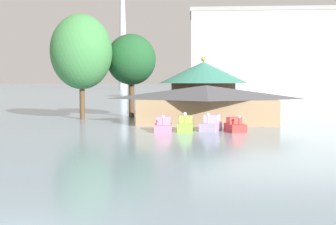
% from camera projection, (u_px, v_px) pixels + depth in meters
% --- Properties ---
extents(pedal_boat_pink, '(1.79, 3.08, 1.68)m').
position_uv_depth(pedal_boat_pink, '(163.00, 125.00, 38.96)').
color(pedal_boat_pink, pink).
rests_on(pedal_boat_pink, ground).
extents(pedal_boat_lime, '(1.51, 3.04, 1.92)m').
position_uv_depth(pedal_boat_lime, '(186.00, 125.00, 39.09)').
color(pedal_boat_lime, '#8CCC3F').
rests_on(pedal_boat_lime, ground).
extents(pedal_boat_lavender, '(2.38, 3.26, 1.83)m').
position_uv_depth(pedal_boat_lavender, '(211.00, 124.00, 39.53)').
color(pedal_boat_lavender, '#B299D8').
rests_on(pedal_boat_lavender, ground).
extents(pedal_boat_red, '(2.04, 2.68, 1.66)m').
position_uv_depth(pedal_boat_red, '(235.00, 126.00, 38.58)').
color(pedal_boat_red, red).
rests_on(pedal_boat_red, ground).
extents(boathouse, '(16.55, 9.00, 4.38)m').
position_uv_depth(boathouse, '(206.00, 103.00, 46.55)').
color(boathouse, '#9E7F5B').
rests_on(boathouse, ground).
extents(green_roof_pavilion, '(12.43, 12.43, 8.28)m').
position_uv_depth(green_roof_pavilion, '(203.00, 84.00, 56.17)').
color(green_roof_pavilion, brown).
rests_on(green_roof_pavilion, ground).
extents(shoreline_tree_tall_left, '(7.73, 7.73, 13.25)m').
position_uv_depth(shoreline_tree_tall_left, '(81.00, 52.00, 50.72)').
color(shoreline_tree_tall_left, brown).
rests_on(shoreline_tree_tall_left, ground).
extents(shoreline_tree_mid, '(6.62, 6.62, 11.19)m').
position_uv_depth(shoreline_tree_mid, '(131.00, 60.00, 54.16)').
color(shoreline_tree_mid, brown).
rests_on(shoreline_tree_mid, ground).
extents(background_building_block, '(39.37, 15.16, 23.20)m').
position_uv_depth(background_building_block, '(265.00, 56.00, 106.06)').
color(background_building_block, silver).
rests_on(background_building_block, ground).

